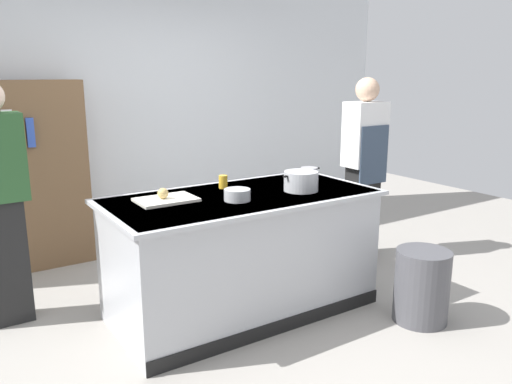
{
  "coord_description": "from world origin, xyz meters",
  "views": [
    {
      "loc": [
        -1.87,
        -3.06,
        1.77
      ],
      "look_at": [
        0.25,
        0.2,
        0.85
      ],
      "focal_mm": 35.79,
      "sensor_mm": 36.0,
      "label": 1
    }
  ],
  "objects_px": {
    "onion": "(163,193)",
    "stock_pot": "(301,181)",
    "sauce_pan": "(309,173)",
    "mixing_bowl": "(237,195)",
    "person_chef": "(364,165)",
    "juice_cup": "(223,182)",
    "trash_bin": "(422,286)",
    "bookshelf": "(23,177)"
  },
  "relations": [
    {
      "from": "stock_pot",
      "to": "person_chef",
      "type": "height_order",
      "value": "person_chef"
    },
    {
      "from": "mixing_bowl",
      "to": "trash_bin",
      "type": "height_order",
      "value": "mixing_bowl"
    },
    {
      "from": "stock_pot",
      "to": "juice_cup",
      "type": "distance_m",
      "value": 0.59
    },
    {
      "from": "trash_bin",
      "to": "bookshelf",
      "type": "xyz_separation_m",
      "value": [
        -2.17,
        2.65,
        0.59
      ]
    },
    {
      "from": "stock_pot",
      "to": "person_chef",
      "type": "relative_size",
      "value": 0.19
    },
    {
      "from": "onion",
      "to": "bookshelf",
      "type": "xyz_separation_m",
      "value": [
        -0.63,
        1.67,
        -0.1
      ]
    },
    {
      "from": "sauce_pan",
      "to": "person_chef",
      "type": "bearing_deg",
      "value": 12.01
    },
    {
      "from": "onion",
      "to": "person_chef",
      "type": "bearing_deg",
      "value": 6.28
    },
    {
      "from": "mixing_bowl",
      "to": "onion",
      "type": "bearing_deg",
      "value": 150.26
    },
    {
      "from": "sauce_pan",
      "to": "onion",
      "type": "bearing_deg",
      "value": -177.25
    },
    {
      "from": "onion",
      "to": "stock_pot",
      "type": "distance_m",
      "value": 1.03
    },
    {
      "from": "person_chef",
      "to": "bookshelf",
      "type": "height_order",
      "value": "person_chef"
    },
    {
      "from": "mixing_bowl",
      "to": "person_chef",
      "type": "xyz_separation_m",
      "value": [
        1.69,
        0.49,
        -0.03
      ]
    },
    {
      "from": "onion",
      "to": "juice_cup",
      "type": "xyz_separation_m",
      "value": [
        0.55,
        0.14,
        -0.01
      ]
    },
    {
      "from": "onion",
      "to": "mixing_bowl",
      "type": "xyz_separation_m",
      "value": [
        0.44,
        -0.25,
        -0.02
      ]
    },
    {
      "from": "onion",
      "to": "bookshelf",
      "type": "bearing_deg",
      "value": 110.68
    },
    {
      "from": "juice_cup",
      "to": "person_chef",
      "type": "distance_m",
      "value": 1.59
    },
    {
      "from": "sauce_pan",
      "to": "trash_bin",
      "type": "xyz_separation_m",
      "value": [
        0.22,
        -1.04,
        -0.68
      ]
    },
    {
      "from": "trash_bin",
      "to": "person_chef",
      "type": "distance_m",
      "value": 1.49
    },
    {
      "from": "onion",
      "to": "trash_bin",
      "type": "relative_size",
      "value": 0.14
    },
    {
      "from": "mixing_bowl",
      "to": "juice_cup",
      "type": "xyz_separation_m",
      "value": [
        0.11,
        0.39,
        0.01
      ]
    },
    {
      "from": "stock_pot",
      "to": "sauce_pan",
      "type": "distance_m",
      "value": 0.46
    },
    {
      "from": "trash_bin",
      "to": "bookshelf",
      "type": "distance_m",
      "value": 3.47
    },
    {
      "from": "onion",
      "to": "sauce_pan",
      "type": "bearing_deg",
      "value": 2.75
    },
    {
      "from": "onion",
      "to": "juice_cup",
      "type": "bearing_deg",
      "value": 13.84
    },
    {
      "from": "stock_pot",
      "to": "juice_cup",
      "type": "bearing_deg",
      "value": 138.78
    },
    {
      "from": "sauce_pan",
      "to": "bookshelf",
      "type": "relative_size",
      "value": 0.12
    },
    {
      "from": "mixing_bowl",
      "to": "juice_cup",
      "type": "height_order",
      "value": "juice_cup"
    },
    {
      "from": "trash_bin",
      "to": "onion",
      "type": "bearing_deg",
      "value": 147.64
    },
    {
      "from": "person_chef",
      "to": "trash_bin",
      "type": "bearing_deg",
      "value": 152.3
    },
    {
      "from": "onion",
      "to": "trash_bin",
      "type": "xyz_separation_m",
      "value": [
        1.54,
        -0.98,
        -0.69
      ]
    },
    {
      "from": "mixing_bowl",
      "to": "juice_cup",
      "type": "distance_m",
      "value": 0.4
    },
    {
      "from": "trash_bin",
      "to": "stock_pot",
      "type": "bearing_deg",
      "value": 127.28
    },
    {
      "from": "mixing_bowl",
      "to": "trash_bin",
      "type": "distance_m",
      "value": 1.48
    },
    {
      "from": "onion",
      "to": "mixing_bowl",
      "type": "relative_size",
      "value": 0.41
    },
    {
      "from": "person_chef",
      "to": "bookshelf",
      "type": "bearing_deg",
      "value": 60.63
    },
    {
      "from": "stock_pot",
      "to": "sauce_pan",
      "type": "xyz_separation_m",
      "value": [
        0.34,
        0.32,
        -0.03
      ]
    },
    {
      "from": "stock_pot",
      "to": "mixing_bowl",
      "type": "relative_size",
      "value": 1.76
    },
    {
      "from": "stock_pot",
      "to": "onion",
      "type": "bearing_deg",
      "value": 165.58
    },
    {
      "from": "mixing_bowl",
      "to": "sauce_pan",
      "type": "bearing_deg",
      "value": 19.58
    },
    {
      "from": "stock_pot",
      "to": "bookshelf",
      "type": "relative_size",
      "value": 0.19
    },
    {
      "from": "onion",
      "to": "bookshelf",
      "type": "height_order",
      "value": "bookshelf"
    }
  ]
}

